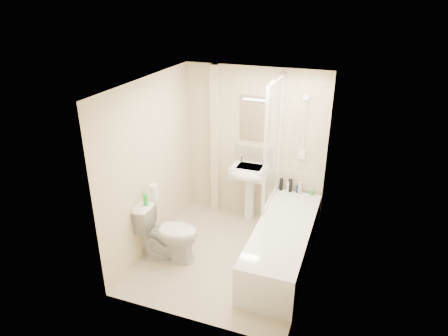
% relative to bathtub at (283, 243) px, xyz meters
% --- Properties ---
extents(floor, '(2.50, 2.50, 0.00)m').
position_rel_bathtub_xyz_m(floor, '(-0.75, -0.14, -0.29)').
color(floor, beige).
rests_on(floor, ground).
extents(wall_back, '(2.20, 0.02, 2.40)m').
position_rel_bathtub_xyz_m(wall_back, '(-0.75, 1.11, 0.91)').
color(wall_back, beige).
rests_on(wall_back, ground).
extents(wall_left, '(0.02, 2.50, 2.40)m').
position_rel_bathtub_xyz_m(wall_left, '(-1.85, -0.14, 0.91)').
color(wall_left, beige).
rests_on(wall_left, ground).
extents(wall_right, '(0.02, 2.50, 2.40)m').
position_rel_bathtub_xyz_m(wall_right, '(0.35, -0.14, 0.91)').
color(wall_right, beige).
rests_on(wall_right, ground).
extents(ceiling, '(2.20, 2.50, 0.02)m').
position_rel_bathtub_xyz_m(ceiling, '(-0.75, -0.14, 2.11)').
color(ceiling, white).
rests_on(ceiling, wall_back).
extents(tile_back, '(0.70, 0.01, 1.75)m').
position_rel_bathtub_xyz_m(tile_back, '(0.00, 1.09, 1.14)').
color(tile_back, beige).
rests_on(tile_back, wall_back).
extents(tile_right, '(0.01, 2.10, 1.75)m').
position_rel_bathtub_xyz_m(tile_right, '(0.34, 0.00, 1.14)').
color(tile_right, beige).
rests_on(tile_right, wall_right).
extents(pipe_boxing, '(0.12, 0.12, 2.40)m').
position_rel_bathtub_xyz_m(pipe_boxing, '(-1.37, 1.05, 0.91)').
color(pipe_boxing, beige).
rests_on(pipe_boxing, ground).
extents(splashback, '(0.60, 0.02, 0.30)m').
position_rel_bathtub_xyz_m(splashback, '(-0.75, 1.10, 0.74)').
color(splashback, beige).
rests_on(splashback, wall_back).
extents(mirror, '(0.46, 0.01, 0.60)m').
position_rel_bathtub_xyz_m(mirror, '(-0.75, 1.09, 1.29)').
color(mirror, white).
rests_on(mirror, wall_back).
extents(strip_light, '(0.42, 0.07, 0.07)m').
position_rel_bathtub_xyz_m(strip_light, '(-0.75, 1.07, 1.66)').
color(strip_light, silver).
rests_on(strip_light, wall_back).
extents(bathtub, '(0.70, 2.10, 0.55)m').
position_rel_bathtub_xyz_m(bathtub, '(0.00, 0.00, 0.00)').
color(bathtub, white).
rests_on(bathtub, ground).
extents(shower_screen, '(0.04, 0.92, 1.80)m').
position_rel_bathtub_xyz_m(shower_screen, '(-0.35, 0.65, 1.16)').
color(shower_screen, white).
rests_on(shower_screen, bathtub).
extents(shower_fixture, '(0.10, 0.16, 0.99)m').
position_rel_bathtub_xyz_m(shower_fixture, '(-0.00, 1.05, 1.26)').
color(shower_fixture, white).
rests_on(shower_fixture, wall_back).
extents(pedestal_sink, '(0.55, 0.50, 1.05)m').
position_rel_bathtub_xyz_m(pedestal_sink, '(-0.75, 0.87, 0.45)').
color(pedestal_sink, white).
rests_on(pedestal_sink, ground).
extents(bottle_black_a, '(0.05, 0.05, 0.20)m').
position_rel_bathtub_xyz_m(bottle_black_a, '(-0.27, 1.02, 0.36)').
color(bottle_black_a, black).
rests_on(bottle_black_a, bathtub).
extents(bottle_white_a, '(0.06, 0.06, 0.16)m').
position_rel_bathtub_xyz_m(bottle_white_a, '(-0.16, 1.02, 0.34)').
color(bottle_white_a, white).
rests_on(bottle_white_a, bathtub).
extents(bottle_black_b, '(0.06, 0.06, 0.21)m').
position_rel_bathtub_xyz_m(bottle_black_b, '(-0.13, 1.02, 0.36)').
color(bottle_black_b, black).
rests_on(bottle_black_b, bathtub).
extents(bottle_blue, '(0.05, 0.05, 0.12)m').
position_rel_bathtub_xyz_m(bottle_blue, '(-0.02, 1.02, 0.32)').
color(bottle_blue, navy).
rests_on(bottle_blue, bathtub).
extents(bottle_cream, '(0.06, 0.06, 0.19)m').
position_rel_bathtub_xyz_m(bottle_cream, '(0.02, 1.02, 0.35)').
color(bottle_cream, beige).
rests_on(bottle_cream, bathtub).
extents(bottle_green, '(0.06, 0.06, 0.08)m').
position_rel_bathtub_xyz_m(bottle_green, '(0.21, 1.02, 0.30)').
color(bottle_green, green).
rests_on(bottle_green, bathtub).
extents(toilet, '(0.68, 0.93, 0.82)m').
position_rel_bathtub_xyz_m(toilet, '(-1.47, -0.45, 0.12)').
color(toilet, white).
rests_on(toilet, ground).
extents(toilet_roll_lower, '(0.12, 0.12, 0.10)m').
position_rel_bathtub_xyz_m(toilet_roll_lower, '(-1.70, -0.35, 0.59)').
color(toilet_roll_lower, white).
rests_on(toilet_roll_lower, toilet).
extents(toilet_roll_upper, '(0.12, 0.12, 0.10)m').
position_rel_bathtub_xyz_m(toilet_roll_upper, '(-1.72, -0.34, 0.69)').
color(toilet_roll_upper, white).
rests_on(toilet_roll_upper, toilet_roll_lower).
extents(green_bottle, '(0.06, 0.06, 0.16)m').
position_rel_bathtub_xyz_m(green_bottle, '(-1.72, -0.54, 0.62)').
color(green_bottle, green).
rests_on(green_bottle, toilet).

